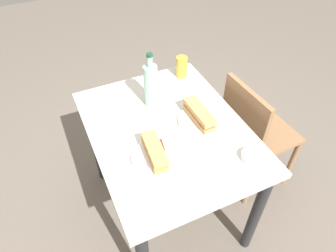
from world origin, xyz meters
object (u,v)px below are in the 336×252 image
at_px(water_bottle, 152,85).
at_px(beer_glass, 182,67).
at_px(knife_far, 206,115).
at_px(olive_bowl, 251,156).
at_px(dining_table, 168,146).
at_px(plate_near, 155,157).
at_px(knife_near, 164,151).
at_px(plate_far, 199,120).
at_px(baguette_sandwich_far, 199,114).
at_px(baguette_sandwich_near, 155,151).
at_px(chair_far, 252,132).

xyz_separation_m(water_bottle, beer_glass, (-0.17, 0.27, -0.07)).
relative_size(knife_far, olive_bowl, 1.85).
relative_size(dining_table, plate_near, 4.47).
bearing_deg(olive_bowl, plate_near, -114.89).
height_order(knife_near, water_bottle, water_bottle).
bearing_deg(plate_far, baguette_sandwich_far, -75.96).
bearing_deg(baguette_sandwich_near, chair_far, 101.59).
bearing_deg(plate_near, water_bottle, 159.05).
bearing_deg(plate_near, knife_far, 112.49).
bearing_deg(chair_far, water_bottle, -111.06).
bearing_deg(knife_far, knife_near, -65.16).
distance_m(chair_far, water_bottle, 0.74).
bearing_deg(knife_near, water_bottle, 166.11).
height_order(knife_far, olive_bowl, olive_bowl).
bearing_deg(plate_far, olive_bowl, 17.15).
height_order(knife_far, beer_glass, beer_glass).
relative_size(knife_near, beer_glass, 1.35).
relative_size(plate_far, knife_far, 1.24).
bearing_deg(water_bottle, knife_near, -13.89).
xyz_separation_m(knife_near, beer_glass, (-0.54, 0.36, 0.05)).
bearing_deg(baguette_sandwich_near, baguette_sandwich_far, 113.76).
xyz_separation_m(plate_near, beer_glass, (-0.55, 0.41, 0.06)).
bearing_deg(olive_bowl, plate_far, -162.85).
bearing_deg(dining_table, knife_near, -30.51).
distance_m(chair_far, knife_near, 0.75).
xyz_separation_m(plate_near, knife_far, (-0.15, 0.36, 0.01)).
height_order(dining_table, knife_near, knife_near).
height_order(baguette_sandwich_near, water_bottle, water_bottle).
relative_size(dining_table, chair_far, 1.16).
bearing_deg(water_bottle, beer_glass, 122.84).
xyz_separation_m(plate_near, baguette_sandwich_near, (0.00, 0.00, 0.04)).
bearing_deg(chair_far, plate_near, -78.41).
xyz_separation_m(baguette_sandwich_near, knife_near, (-0.01, 0.05, -0.03)).
relative_size(chair_far, olive_bowl, 8.84).
bearing_deg(knife_far, dining_table, -91.05).
xyz_separation_m(baguette_sandwich_near, plate_far, (-0.14, 0.31, -0.04)).
bearing_deg(chair_far, knife_far, -90.07).
bearing_deg(olive_bowl, knife_near, -118.78).
bearing_deg(baguette_sandwich_far, plate_far, 104.04).
height_order(baguette_sandwich_near, plate_far, baguette_sandwich_near).
height_order(dining_table, olive_bowl, olive_bowl).
height_order(baguette_sandwich_near, beer_glass, beer_glass).
xyz_separation_m(knife_near, olive_bowl, (0.20, 0.36, -0.00)).
xyz_separation_m(knife_near, water_bottle, (-0.37, 0.09, 0.11)).
bearing_deg(plate_near, baguette_sandwich_far, 113.76).
height_order(plate_near, knife_near, knife_near).
xyz_separation_m(plate_near, plate_far, (-0.14, 0.31, 0.00)).
bearing_deg(plate_near, knife_near, 97.09).
xyz_separation_m(water_bottle, olive_bowl, (0.56, 0.27, -0.12)).
bearing_deg(water_bottle, baguette_sandwich_far, 35.51).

